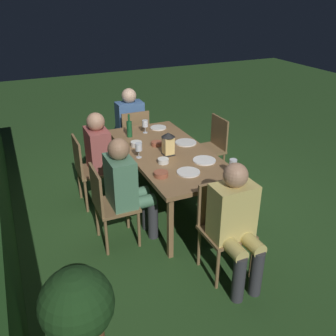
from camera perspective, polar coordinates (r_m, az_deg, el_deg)
The scene contains 25 objects.
ground_plane at distance 4.62m, azimuth -0.00°, elevation -5.67°, with size 16.00×16.00×0.00m, color #26471E.
dining_table at distance 4.31m, azimuth -0.00°, elevation 1.99°, with size 1.94×0.90×0.73m.
chair_side_right_b at distance 4.54m, azimuth -12.06°, elevation 0.04°, with size 0.42×0.40×0.87m.
person_in_rust at distance 4.51m, azimuth -9.83°, elevation 2.22°, with size 0.38×0.47×1.15m.
chair_side_left_b at distance 5.10m, azimuth 6.66°, elevation 3.44°, with size 0.42×0.40×0.87m.
chair_side_right_a at distance 3.78m, azimuth -9.01°, elevation -5.26°, with size 0.42×0.40×0.87m.
person_in_green at distance 3.75m, azimuth -6.30°, elevation -2.68°, with size 0.38×0.47×1.15m.
chair_head_far at distance 5.43m, azimuth -5.29°, elevation 4.95°, with size 0.40×0.42×0.87m.
person_in_blue at distance 5.55m, azimuth -6.03°, elevation 7.06°, with size 0.48×0.38×1.15m.
chair_head_near at distance 3.46m, azimuth 8.38°, elevation -8.45°, with size 0.40×0.42×0.87m.
person_in_mustard at distance 3.25m, azimuth 10.38°, elevation -7.98°, with size 0.48×0.38×1.15m.
lantern_centerpiece at distance 4.14m, azimuth 0.02°, elevation 3.92°, with size 0.15×0.15×0.27m.
green_bottle_on_table at distance 4.70m, azimuth -5.95°, elevation 6.04°, with size 0.07×0.07×0.29m.
wine_glass_a at distance 4.09m, azimuth -4.53°, elevation 3.13°, with size 0.08×0.08×0.17m.
wine_glass_b at distance 4.81m, azimuth -3.54°, elevation 6.74°, with size 0.08×0.08×0.17m.
wine_glass_c at distance 3.75m, azimuth 9.94°, elevation 0.58°, with size 0.08×0.08×0.17m.
plate_a at distance 3.78m, azimuth 3.14°, elevation -0.64°, with size 0.24×0.24×0.01m, color white.
plate_b at distance 4.06m, azimuth 5.58°, elevation 1.17°, with size 0.25×0.25×0.01m, color white.
plate_c at distance 4.51m, azimuth 2.75°, elevation 3.92°, with size 0.26×0.26×0.01m, color silver.
plate_d at distance 5.00m, azimuth -1.50°, elevation 6.20°, with size 0.21×0.21×0.01m, color white.
bowl_olives at distance 3.71m, azimuth -1.08°, elevation -0.91°, with size 0.15×0.15×0.05m.
bowl_bread at distance 4.43m, azimuth -4.88°, elevation 3.74°, with size 0.13×0.13×0.05m.
bowl_salad at distance 4.43m, azimuth -1.77°, elevation 3.78°, with size 0.13×0.13×0.05m.
bowl_dip at distance 3.98m, azimuth -0.74°, elevation 1.13°, with size 0.12×0.12×0.05m.
potted_plant_by_hedge at distance 2.78m, azimuth -13.68°, elevation -20.55°, with size 0.52×0.52×0.77m.
Camera 1 is at (-3.59, 1.61, 2.43)m, focal length 39.76 mm.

